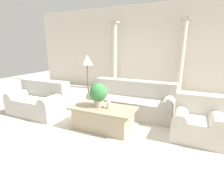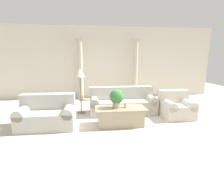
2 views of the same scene
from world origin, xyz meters
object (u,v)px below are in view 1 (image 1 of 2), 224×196
Objects in this scene: armchair at (198,120)px; sofa_long at (131,101)px; coffee_table at (103,118)px; potted_plant at (98,94)px; floor_lamp at (87,64)px; loveseat at (40,101)px.

sofa_long is at bearing 157.29° from armchair.
coffee_table is (-0.25, -1.13, -0.09)m from sofa_long.
potted_plant is 1.63m from floor_lamp.
potted_plant reaches higher than coffee_table.
potted_plant is (-0.11, 0.01, 0.52)m from coffee_table.
sofa_long is 4.34× the size of potted_plant.
sofa_long is 1.71m from armchair.
floor_lamp reaches higher than armchair.
sofa_long is 1.25m from potted_plant.
armchair is at bearing 14.33° from coffee_table.
sofa_long and loveseat have the same top height.
sofa_long is at bearing 77.25° from coffee_table.
coffee_table is at bearing -47.00° from floor_lamp.
floor_lamp is at bearing 166.04° from armchair.
armchair is (1.57, -0.66, 0.00)m from sofa_long.
coffee_table is 1.91m from floor_lamp.
loveseat is 1.62m from floor_lamp.
sofa_long is 1.59× the size of coffee_table.
sofa_long is 1.16m from coffee_table.
loveseat is 1.90m from potted_plant.
sofa_long is at bearing -3.09° from floor_lamp.
potted_plant is at bearing -49.70° from floor_lamp.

